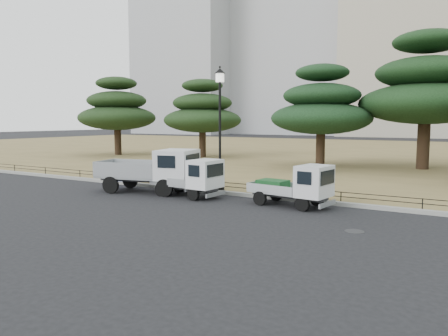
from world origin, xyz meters
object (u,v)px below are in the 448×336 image
Objects in this scene: truck_large at (153,169)px; street_lamp at (220,108)px; truck_kei_front at (191,178)px; truck_kei_rear at (296,186)px; tarp_pile at (129,174)px.

street_lamp is (2.76, 1.54, 2.81)m from truck_large.
street_lamp is (0.52, 1.64, 3.10)m from truck_kei_front.
truck_large is 1.47× the size of truck_kei_rear.
truck_large is at bearing -170.46° from truck_kei_rear.
tarp_pile is (-5.35, 1.86, -0.34)m from truck_kei_front.
truck_kei_rear reaches higher than tarp_pile.
truck_kei_rear is at bearing -10.14° from truck_large.
truck_kei_front is 0.98× the size of truck_kei_rear.
truck_large is 4.23m from street_lamp.
tarp_pile is at bearing 138.71° from truck_large.
truck_large is 0.89× the size of street_lamp.
truck_kei_front is at bearing -19.21° from tarp_pile.
truck_kei_front is at bearing -168.60° from truck_kei_rear.
truck_kei_rear is 0.60× the size of street_lamp.
street_lamp is 3.49× the size of tarp_pile.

